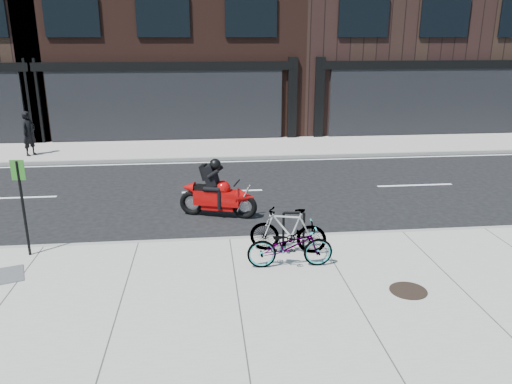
{
  "coord_description": "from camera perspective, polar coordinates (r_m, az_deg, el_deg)",
  "views": [
    {
      "loc": [
        -0.5,
        -12.28,
        4.45
      ],
      "look_at": [
        0.69,
        -1.02,
        0.9
      ],
      "focal_mm": 35.0,
      "sensor_mm": 36.0,
      "label": 1
    }
  ],
  "objects": [
    {
      "name": "pedestrian",
      "position": [
        20.64,
        -24.52,
        6.12
      ],
      "size": [
        0.63,
        0.72,
        1.67
      ],
      "primitive_type": "imported",
      "rotation": [
        0.0,
        0.0,
        1.1
      ],
      "color": "black",
      "rests_on": "sidewalk_far"
    },
    {
      "name": "sign_post",
      "position": [
        10.98,
        -25.17,
        -0.78
      ],
      "size": [
        0.27,
        0.05,
        2.01
      ],
      "rotation": [
        0.0,
        0.0,
        -0.07
      ],
      "color": "black",
      "rests_on": "sidewalk_near"
    },
    {
      "name": "bicycle_rear",
      "position": [
        10.36,
        3.67,
        -4.38
      ],
      "size": [
        1.66,
        0.86,
        0.96
      ],
      "primitive_type": "imported",
      "rotation": [
        0.0,
        0.0,
        4.45
      ],
      "color": "gray",
      "rests_on": "sidewalk_near"
    },
    {
      "name": "sidewalk_far",
      "position": [
        20.51,
        -4.54,
        5.0
      ],
      "size": [
        60.0,
        3.5,
        0.13
      ],
      "primitive_type": "cube",
      "color": "gray",
      "rests_on": "ground"
    },
    {
      "name": "motorcycle",
      "position": [
        12.7,
        -4.02,
        -0.17
      ],
      "size": [
        2.0,
        0.96,
        1.53
      ],
      "rotation": [
        0.0,
        0.0,
        -0.31
      ],
      "color": "black",
      "rests_on": "ground"
    },
    {
      "name": "utility_grate",
      "position": [
        10.63,
        -27.04,
        -8.55
      ],
      "size": [
        0.96,
        0.96,
        0.02
      ],
      "primitive_type": "cube",
      "rotation": [
        0.0,
        0.0,
        0.34
      ],
      "color": "#434345",
      "rests_on": "sidewalk_near"
    },
    {
      "name": "sidewalk_near",
      "position": [
        8.51,
        -1.86,
        -13.59
      ],
      "size": [
        60.0,
        6.0,
        0.13
      ],
      "primitive_type": "cube",
      "color": "gray",
      "rests_on": "ground"
    },
    {
      "name": "bicycle_front",
      "position": [
        9.74,
        3.91,
        -6.11
      ],
      "size": [
        1.68,
        0.61,
        0.88
      ],
      "primitive_type": "imported",
      "rotation": [
        0.0,
        0.0,
        1.55
      ],
      "color": "gray",
      "rests_on": "sidewalk_near"
    },
    {
      "name": "bike_rack",
      "position": [
        10.58,
        4.32,
        -3.96
      ],
      "size": [
        0.48,
        0.11,
        0.81
      ],
      "rotation": [
        0.0,
        0.0,
        -0.12
      ],
      "color": "black",
      "rests_on": "sidewalk_near"
    },
    {
      "name": "ground",
      "position": [
        13.07,
        -3.5,
        -2.53
      ],
      "size": [
        120.0,
        120.0,
        0.0
      ],
      "primitive_type": "plane",
      "color": "black",
      "rests_on": "ground"
    },
    {
      "name": "manhole_cover",
      "position": [
        9.4,
        17.01,
        -10.72
      ],
      "size": [
        0.84,
        0.84,
        0.02
      ],
      "primitive_type": "cylinder",
      "rotation": [
        0.0,
        0.0,
        -0.32
      ],
      "color": "black",
      "rests_on": "sidewalk_near"
    },
    {
      "name": "building_mideast",
      "position": [
        28.82,
        16.36,
        20.32
      ],
      "size": [
        12.0,
        10.0,
        12.5
      ],
      "primitive_type": "cube",
      "color": "black",
      "rests_on": "ground"
    }
  ]
}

